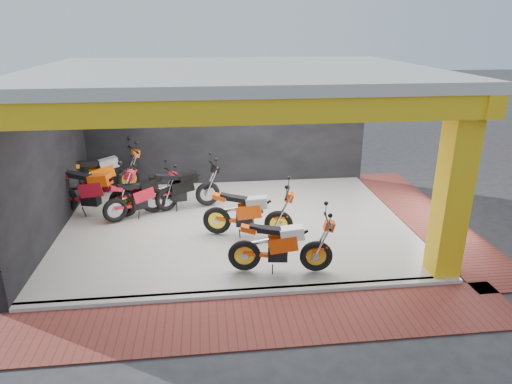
% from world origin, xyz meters
% --- Properties ---
extents(ground, '(80.00, 80.00, 0.00)m').
position_xyz_m(ground, '(0.00, 0.00, 0.00)').
color(ground, '#2D2D30').
rests_on(ground, ground).
extents(showroom_floor, '(8.00, 6.00, 0.10)m').
position_xyz_m(showroom_floor, '(0.00, 2.00, 0.05)').
color(showroom_floor, silver).
rests_on(showroom_floor, ground).
extents(showroom_ceiling, '(8.40, 6.40, 0.20)m').
position_xyz_m(showroom_ceiling, '(0.00, 2.00, 3.60)').
color(showroom_ceiling, beige).
rests_on(showroom_ceiling, corner_column).
extents(back_wall, '(8.20, 0.20, 3.50)m').
position_xyz_m(back_wall, '(0.00, 5.10, 1.75)').
color(back_wall, black).
rests_on(back_wall, ground).
extents(left_wall, '(0.20, 6.20, 3.50)m').
position_xyz_m(left_wall, '(-4.10, 2.00, 1.75)').
color(left_wall, black).
rests_on(left_wall, ground).
extents(corner_column, '(0.50, 0.50, 3.50)m').
position_xyz_m(corner_column, '(3.75, -0.75, 1.75)').
color(corner_column, yellow).
rests_on(corner_column, ground).
extents(header_beam_front, '(8.40, 0.30, 0.40)m').
position_xyz_m(header_beam_front, '(0.00, -1.00, 3.30)').
color(header_beam_front, yellow).
rests_on(header_beam_front, corner_column).
extents(header_beam_right, '(0.30, 6.40, 0.40)m').
position_xyz_m(header_beam_right, '(4.00, 2.00, 3.30)').
color(header_beam_right, yellow).
rests_on(header_beam_right, corner_column).
extents(floor_kerb, '(8.00, 0.20, 0.10)m').
position_xyz_m(floor_kerb, '(0.00, -1.02, 0.05)').
color(floor_kerb, silver).
rests_on(floor_kerb, ground).
extents(paver_front, '(9.00, 1.40, 0.03)m').
position_xyz_m(paver_front, '(0.00, -1.80, 0.01)').
color(paver_front, brown).
rests_on(paver_front, ground).
extents(paver_right, '(1.40, 7.00, 0.03)m').
position_xyz_m(paver_right, '(4.80, 2.00, 0.01)').
color(paver_right, brown).
rests_on(paver_right, ground).
extents(moto_hero, '(2.18, 1.05, 1.28)m').
position_xyz_m(moto_hero, '(1.35, -0.50, 0.74)').
color(moto_hero, '#EC4209').
rests_on(moto_hero, showroom_floor).
extents(moto_row_a, '(2.27, 1.32, 1.31)m').
position_xyz_m(moto_row_a, '(0.88, 1.02, 0.75)').
color(moto_row_a, '#E94A09').
rests_on(moto_row_a, showroom_floor).
extents(moto_row_b, '(2.27, 1.24, 1.31)m').
position_xyz_m(moto_row_b, '(-0.63, 3.13, 0.76)').
color(moto_row_b, black).
rests_on(moto_row_b, showroom_floor).
extents(moto_row_c, '(2.59, 1.59, 1.49)m').
position_xyz_m(moto_row_c, '(-2.67, 2.58, 0.84)').
color(moto_row_c, red).
rests_on(moto_row_c, showroom_floor).
extents(moto_row_d, '(2.13, 1.57, 1.23)m').
position_xyz_m(moto_row_d, '(-1.66, 2.90, 0.71)').
color(moto_row_d, red).
rests_on(moto_row_d, showroom_floor).
extents(moto_row_e, '(2.51, 1.78, 1.44)m').
position_xyz_m(moto_row_e, '(-2.80, 4.50, 0.82)').
color(moto_row_e, orange).
rests_on(moto_row_e, showroom_floor).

